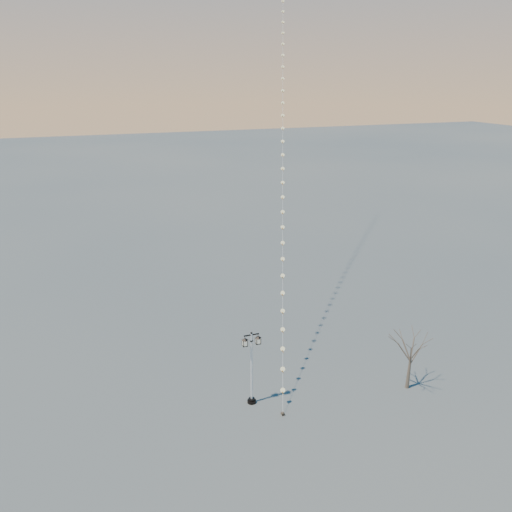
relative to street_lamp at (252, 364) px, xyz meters
name	(u,v)px	position (x,y,z in m)	size (l,w,h in m)	color
ground	(297,396)	(2.71, -0.35, -2.56)	(300.00, 300.00, 0.00)	#4E514F
street_lamp	(252,364)	(0.00, 0.00, 0.00)	(1.17, 0.51, 4.62)	black
bare_tree	(411,350)	(9.41, -1.85, 0.03)	(2.24, 2.24, 3.72)	brown
kite_train	(283,104)	(7.96, 14.92, 13.24)	(14.00, 33.79, 31.84)	#32271D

